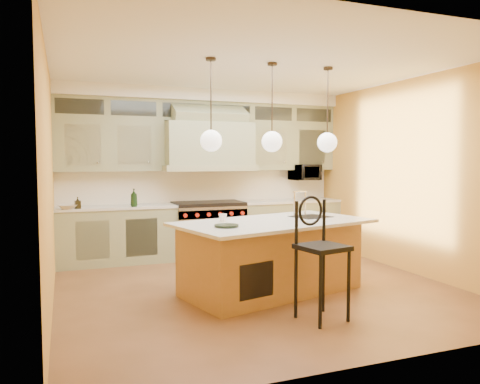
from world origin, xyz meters
name	(u,v)px	position (x,y,z in m)	size (l,w,h in m)	color
floor	(255,287)	(0.00, 0.00, 0.00)	(5.00, 5.00, 0.00)	brown
ceiling	(256,66)	(0.00, 0.00, 2.90)	(5.00, 5.00, 0.00)	white
wall_back	(202,173)	(0.00, 2.50, 1.45)	(5.00, 5.00, 0.00)	gold
wall_front	(375,190)	(0.00, -2.50, 1.45)	(5.00, 5.00, 0.00)	gold
wall_left	(49,182)	(-2.50, 0.00, 1.45)	(5.00, 5.00, 0.00)	gold
wall_right	(410,176)	(2.50, 0.00, 1.45)	(5.00, 5.00, 0.00)	gold
back_cabinetry	(207,175)	(0.00, 2.23, 1.43)	(5.00, 0.77, 2.90)	gray
range	(208,229)	(0.00, 2.14, 0.49)	(1.20, 0.74, 0.96)	silver
kitchen_island	(272,255)	(0.12, -0.25, 0.47)	(2.70, 1.86, 1.35)	olive
counter_stool	(320,249)	(0.17, -1.37, 0.75)	(0.54, 0.54, 1.31)	black
microwave	(305,172)	(1.95, 2.25, 1.45)	(0.54, 0.37, 0.30)	black
oil_bottle_a	(134,198)	(-1.30, 1.92, 1.09)	(0.11, 0.11, 0.29)	black
oil_bottle_b	(78,203)	(-2.16, 1.92, 1.03)	(0.08, 0.08, 0.18)	black
fruit_bowl	(68,207)	(-2.30, 1.92, 0.97)	(0.28, 0.28, 0.07)	beige
cup	(223,218)	(-0.50, -0.14, 0.97)	(0.11, 0.11, 0.10)	white
pendant_left	(211,138)	(-0.68, -0.25, 1.95)	(0.26, 0.26, 1.11)	#2D2319
pendant_center	(272,139)	(0.12, -0.25, 1.95)	(0.26, 0.26, 1.11)	#2D2319
pendant_right	(327,140)	(0.92, -0.25, 1.95)	(0.26, 0.26, 1.11)	#2D2319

